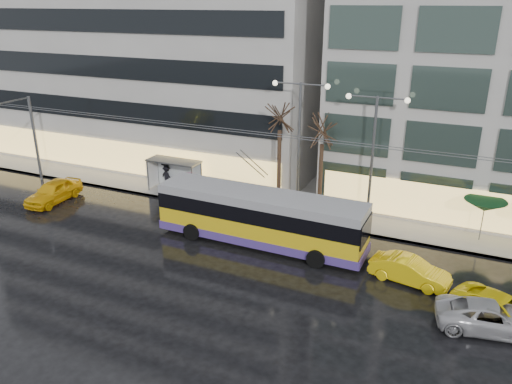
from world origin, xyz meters
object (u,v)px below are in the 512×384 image
Objects in this scene: bus_shelter at (171,168)px; street_lamp_near at (299,130)px; taxi_a at (54,191)px; trolleybus at (260,219)px.

street_lamp_near reaches higher than bus_shelter.
trolleybus is at bearing -3.09° from taxi_a.
bus_shelter is at bearing 151.19° from trolleybus.
trolleybus reaches higher than bus_shelter.
trolleybus is 3.12× the size of bus_shelter.
street_lamp_near reaches higher than trolleybus.
street_lamp_near is at bearing 0.63° from bus_shelter.
street_lamp_near is 18.85m from taxi_a.
bus_shelter is at bearing -179.37° from street_lamp_near.
trolleybus is 7.10m from street_lamp_near.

